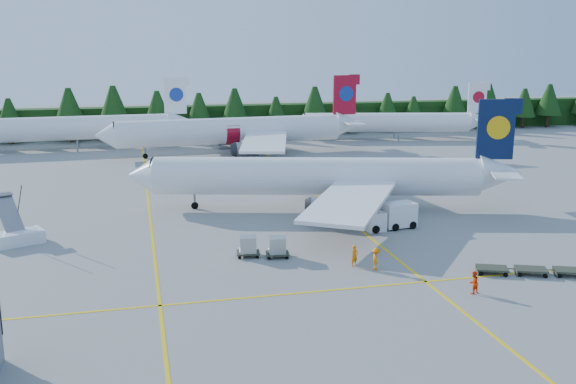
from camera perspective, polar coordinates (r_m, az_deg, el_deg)
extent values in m
plane|color=gray|center=(53.80, 3.56, -6.30)|extent=(320.00, 320.00, 0.00)
cube|color=yellow|center=(70.81, -12.19, -1.88)|extent=(0.25, 120.00, 0.01)
cube|color=yellow|center=(73.85, 3.50, -1.01)|extent=(0.25, 120.00, 0.01)
cube|color=yellow|center=(48.45, 5.65, -8.53)|extent=(80.00, 0.25, 0.01)
cube|color=black|center=(132.26, -6.87, 6.35)|extent=(220.00, 4.00, 6.00)
cylinder|color=white|center=(70.23, 2.50, 1.41)|extent=(35.24, 12.93, 4.16)
cone|color=white|center=(72.35, -12.82, 1.44)|extent=(3.86, 4.76, 4.16)
cube|color=#071539|center=(72.45, 17.99, 5.31)|extent=(3.91, 1.35, 6.44)
cube|color=white|center=(79.14, 4.61, 2.21)|extent=(7.14, 15.93, 1.18)
cylinder|color=gray|center=(76.58, 3.16, 0.77)|extent=(3.97, 3.00, 2.18)
cube|color=white|center=(61.90, 5.56, -0.78)|extent=(13.65, 16.49, 1.18)
cylinder|color=gray|center=(64.84, 3.52, -1.44)|extent=(3.97, 3.00, 2.18)
cylinder|color=gray|center=(71.80, -8.30, -0.80)|extent=(0.25, 0.25, 1.77)
cylinder|color=white|center=(107.62, -5.10, 5.45)|extent=(37.49, 6.86, 4.39)
cone|color=white|center=(105.28, -15.93, 4.85)|extent=(3.36, 4.58, 4.39)
cube|color=#A90B20|center=(113.07, 5.05, 8.59)|extent=(4.18, 0.66, 6.80)
cube|color=white|center=(117.44, -4.49, 5.74)|extent=(12.22, 17.71, 1.24)
cylinder|color=gray|center=(114.30, -5.22, 4.76)|extent=(3.87, 2.55, 2.30)
cube|color=white|center=(99.50, -2.09, 4.51)|extent=(10.41, 17.56, 1.24)
cylinder|color=gray|center=(102.03, -3.71, 3.83)|extent=(3.87, 2.55, 2.30)
cylinder|color=gray|center=(106.01, -12.58, 3.43)|extent=(0.26, 0.26, 1.86)
cylinder|color=white|center=(118.33, -19.29, 5.36)|extent=(35.74, 5.98, 4.19)
cube|color=white|center=(118.41, -10.01, 8.42)|extent=(3.99, 0.57, 6.49)
cylinder|color=white|center=(125.89, 8.81, 6.13)|extent=(31.72, 10.38, 3.72)
cone|color=white|center=(124.10, 0.95, 6.19)|extent=(3.34, 4.19, 3.72)
cube|color=white|center=(129.53, 16.48, 8.02)|extent=(3.53, 1.07, 5.77)
cylinder|color=gray|center=(124.71, 3.30, 4.99)|extent=(0.22, 0.22, 1.49)
cube|color=white|center=(63.44, -22.94, -3.79)|extent=(5.04, 3.98, 1.17)
cube|color=gray|center=(64.97, -23.58, -1.77)|extent=(3.30, 4.57, 3.16)
cube|color=gray|center=(66.68, -24.15, -0.20)|extent=(2.27, 1.95, 0.13)
cube|color=silver|center=(63.25, 7.69, -2.57)|extent=(2.05, 2.05, 1.90)
cube|color=black|center=(63.14, 7.70, -2.18)|extent=(1.77, 1.93, 0.81)
cube|color=silver|center=(64.50, 9.80, -1.97)|extent=(3.51, 2.45, 2.35)
cube|color=#303527|center=(53.62, 17.69, -6.46)|extent=(2.79, 2.29, 0.14)
cube|color=#303527|center=(54.37, 20.80, -6.43)|extent=(2.79, 2.29, 0.14)
cube|color=#303527|center=(55.28, 23.81, -6.38)|extent=(2.79, 2.29, 0.14)
cube|color=#303527|center=(55.25, -3.56, -5.39)|extent=(2.14, 1.76, 0.12)
cube|color=#A4A7A8|center=(55.02, -3.57, -4.65)|extent=(1.55, 1.51, 1.37)
cube|color=#303527|center=(54.95, -0.94, -5.47)|extent=(2.14, 1.76, 0.12)
cube|color=#A4A7A8|center=(54.72, -0.95, -4.72)|extent=(1.55, 1.51, 1.37)
imported|color=orange|center=(52.82, 5.94, -5.68)|extent=(0.78, 0.68, 1.80)
imported|color=#F63405|center=(48.91, 16.16, -7.73)|extent=(0.99, 0.88, 1.70)
imported|color=orange|center=(52.30, 7.83, -5.91)|extent=(0.63, 0.83, 1.83)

